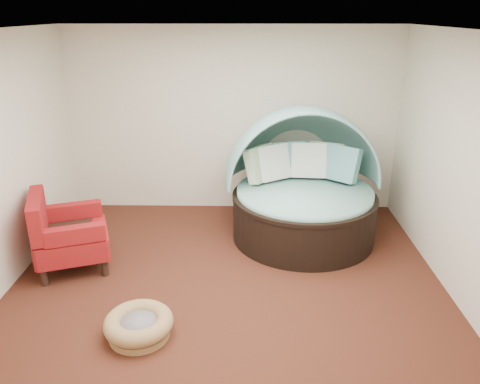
{
  "coord_description": "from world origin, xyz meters",
  "views": [
    {
      "loc": [
        0.23,
        -4.52,
        2.97
      ],
      "look_at": [
        0.14,
        0.6,
        0.98
      ],
      "focal_mm": 35.0,
      "sensor_mm": 36.0,
      "label": 1
    }
  ],
  "objects_px": {
    "side_table": "(73,233)",
    "red_armchair": "(66,234)",
    "canopy_daybed": "(303,178)",
    "pet_basket": "(139,325)"
  },
  "relations": [
    {
      "from": "side_table",
      "to": "red_armchair",
      "type": "bearing_deg",
      "value": -84.32
    },
    {
      "from": "canopy_daybed",
      "to": "side_table",
      "type": "bearing_deg",
      "value": -171.96
    },
    {
      "from": "red_armchair",
      "to": "side_table",
      "type": "xyz_separation_m",
      "value": [
        -0.03,
        0.3,
        -0.14
      ]
    },
    {
      "from": "pet_basket",
      "to": "side_table",
      "type": "relative_size",
      "value": 1.55
    },
    {
      "from": "pet_basket",
      "to": "red_armchair",
      "type": "bearing_deg",
      "value": 131.64
    },
    {
      "from": "pet_basket",
      "to": "red_armchair",
      "type": "height_order",
      "value": "red_armchair"
    },
    {
      "from": "pet_basket",
      "to": "canopy_daybed",
      "type": "bearing_deg",
      "value": 51.71
    },
    {
      "from": "canopy_daybed",
      "to": "side_table",
      "type": "distance_m",
      "value": 3.11
    },
    {
      "from": "red_armchair",
      "to": "side_table",
      "type": "distance_m",
      "value": 0.33
    },
    {
      "from": "canopy_daybed",
      "to": "side_table",
      "type": "relative_size",
      "value": 3.87
    }
  ]
}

